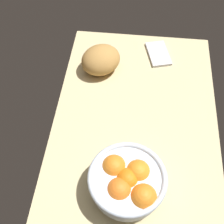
{
  "coord_description": "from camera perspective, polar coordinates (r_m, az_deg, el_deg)",
  "views": [
    {
      "loc": [
        56.32,
        -1.99,
        82.15
      ],
      "look_at": [
        2.37,
        -7.73,
        5.0
      ],
      "focal_mm": 47.54,
      "sensor_mm": 36.0,
      "label": 1
    }
  ],
  "objects": [
    {
      "name": "napkin_folded",
      "position": [
        1.19,
        8.9,
        11.01
      ],
      "size": [
        14.74,
        10.8,
        1.07
      ],
      "primitive_type": "cube",
      "rotation": [
        0.0,
        0.0,
        0.27
      ],
      "color": "silver",
      "rests_on": "ground"
    },
    {
      "name": "bread_loaf",
      "position": [
        1.1,
        -2.17,
        10.01
      ],
      "size": [
        19.27,
        19.44,
        9.5
      ],
      "primitive_type": "ellipsoid",
      "rotation": [
        0.0,
        0.0,
        2.29
      ],
      "color": "#B68442",
      "rests_on": "ground"
    },
    {
      "name": "fruit_bowl",
      "position": [
        0.82,
        3.04,
        -13.19
      ],
      "size": [
        21.36,
        21.36,
        10.56
      ],
      "color": "silver",
      "rests_on": "ground"
    },
    {
      "name": "ground_plane",
      "position": [
        1.01,
        4.51,
        -1.41
      ],
      "size": [
        82.16,
        54.19,
        3.0
      ],
      "primitive_type": "cube",
      "color": "#CCBB89"
    }
  ]
}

